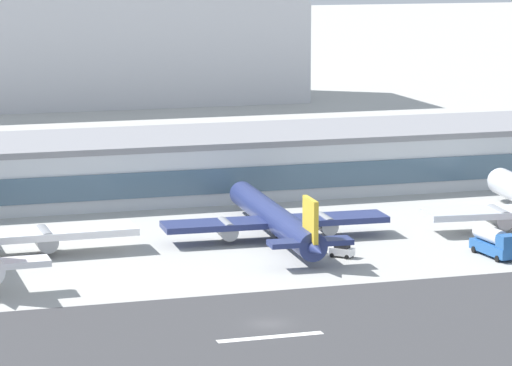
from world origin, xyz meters
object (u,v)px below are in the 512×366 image
distant_hotel_block (32,27)px  service_fuel_truck_2 (494,242)px  terminal_building (205,163)px  airliner_gold_tail_gate_1 (277,221)px  service_baggage_tug_1 (342,250)px

distant_hotel_block → service_fuel_truck_2: 194.04m
terminal_building → distant_hotel_block: 133.67m
terminal_building → service_fuel_truck_2: bearing=-65.6°
distant_hotel_block → airliner_gold_tail_gate_1: size_ratio=3.17×
distant_hotel_block → service_fuel_truck_2: size_ratio=16.18×
distant_hotel_block → service_baggage_tug_1: distant_hotel_block is taller
airliner_gold_tail_gate_1 → service_baggage_tug_1: 13.39m
airliner_gold_tail_gate_1 → service_baggage_tug_1: bearing=-153.6°
terminal_building → service_fuel_truck_2: terminal_building is taller
service_baggage_tug_1 → distant_hotel_block: bearing=-38.2°
terminal_building → airliner_gold_tail_gate_1: bearing=-89.3°
service_baggage_tug_1 → airliner_gold_tail_gate_1: bearing=-19.5°
service_fuel_truck_2 → service_baggage_tug_1: bearing=-111.5°
terminal_building → service_baggage_tug_1: size_ratio=57.41×
airliner_gold_tail_gate_1 → distant_hotel_block: bearing=6.3°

